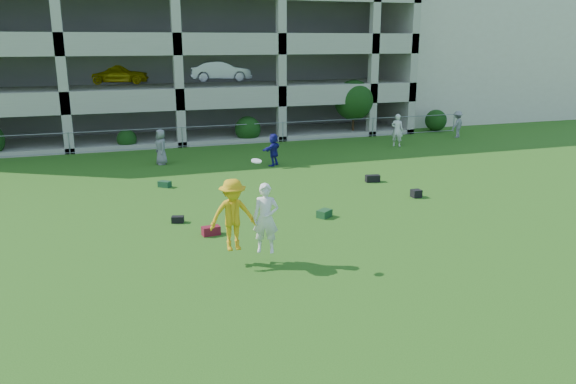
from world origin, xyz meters
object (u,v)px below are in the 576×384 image
object	(u,v)px
bystander_c	(161,147)
crate_d	(416,193)
bystander_d	(274,150)
bystander_f	(457,124)
bystander_e	(397,130)
stucco_building	(445,52)
parking_garage	(159,38)
frisbee_contest	(241,216)

from	to	relation	value
bystander_c	crate_d	distance (m)	12.72
bystander_d	bystander_f	xyz separation A→B (m)	(13.32, 4.13, 0.04)
bystander_d	bystander_f	distance (m)	13.95
crate_d	bystander_e	bearing A→B (deg)	64.57
bystander_f	crate_d	size ratio (longest dim) A/B	4.72
bystander_c	bystander_e	xyz separation A→B (m)	(13.36, 0.60, 0.06)
stucco_building	parking_garage	world-z (taller)	parking_garage
bystander_d	bystander_c	bearing A→B (deg)	-65.23
bystander_c	bystander_d	distance (m)	5.51
frisbee_contest	stucco_building	bearing A→B (deg)	48.11
bystander_d	bystander_e	distance (m)	8.65
frisbee_contest	parking_garage	bearing A→B (deg)	87.77
stucco_building	bystander_c	world-z (taller)	stucco_building
frisbee_contest	crate_d	bearing A→B (deg)	28.42
bystander_d	crate_d	world-z (taller)	bystander_d
stucco_building	crate_d	bearing A→B (deg)	-125.46
bystander_f	frisbee_contest	size ratio (longest dim) A/B	0.63
frisbee_contest	bystander_f	bearing A→B (deg)	41.40
bystander_f	frisbee_contest	world-z (taller)	frisbee_contest
bystander_d	parking_garage	size ratio (longest dim) A/B	0.05
bystander_c	bystander_d	bearing A→B (deg)	57.56
crate_d	bystander_d	bearing A→B (deg)	115.93
bystander_e	frisbee_contest	xyz separation A→B (m)	(-12.76, -14.25, 0.44)
bystander_e	parking_garage	distance (m)	17.70
bystander_c	crate_d	bearing A→B (deg)	32.20
bystander_c	parking_garage	size ratio (longest dim) A/B	0.06
bystander_f	parking_garage	bearing A→B (deg)	-60.52
frisbee_contest	parking_garage	size ratio (longest dim) A/B	0.09
bystander_e	stucco_building	bearing A→B (deg)	-88.08
stucco_building	bystander_e	size ratio (longest dim) A/B	8.63
bystander_c	frisbee_contest	distance (m)	13.67
bystander_e	crate_d	size ratio (longest dim) A/B	5.30
bystander_d	parking_garage	distance (m)	16.15
bystander_d	crate_d	xyz separation A→B (m)	(3.53, -7.25, -0.63)
stucco_building	bystander_e	world-z (taller)	stucco_building
stucco_building	parking_garage	distance (m)	23.02
frisbee_contest	bystander_c	bearing A→B (deg)	92.51
bystander_e	crate_d	distance (m)	10.98
bystander_e	parking_garage	xyz separation A→B (m)	(-11.73, 12.24, 5.09)
bystander_e	crate_d	bearing A→B (deg)	108.45
bystander_e	bystander_c	bearing A→B (deg)	46.47
bystander_d	parking_garage	xyz separation A→B (m)	(-3.49, 14.88, 5.23)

